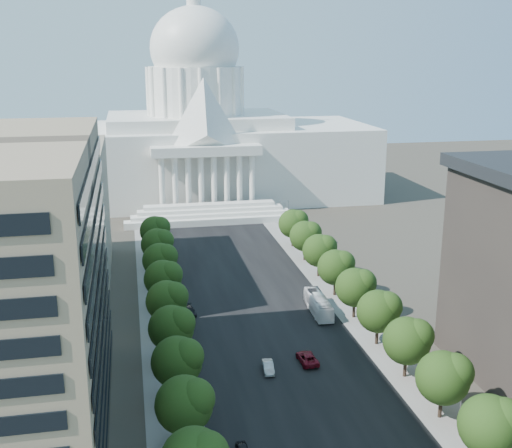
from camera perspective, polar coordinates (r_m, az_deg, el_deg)
road_asphalt at (r=139.35m, az=-0.88°, el=-5.96°), size 30.00×260.00×0.01m
sidewalk_left at (r=137.47m, az=-8.74°, el=-6.44°), size 8.00×260.00×0.02m
sidewalk_right at (r=143.74m, az=6.62°, el=-5.39°), size 8.00×260.00×0.02m
capitol at (r=226.04m, az=-5.27°, el=7.41°), size 120.00×56.00×73.00m
office_block_left_far at (r=144.48m, az=-20.74°, el=0.06°), size 38.00×52.00×30.00m
tree_l_c at (r=85.89m, az=-6.18°, el=-15.54°), size 7.79×7.60×9.97m
tree_l_d at (r=96.39m, az=-6.85°, el=-11.94°), size 7.79×7.60×9.97m
tree_l_e at (r=107.20m, az=-7.37°, el=-9.05°), size 7.79×7.60×9.97m
tree_l_f at (r=118.24m, az=-7.79°, el=-6.70°), size 7.79×7.60×9.97m
tree_l_g at (r=129.46m, az=-8.13°, el=-4.75°), size 7.79×7.60×9.97m
tree_l_h at (r=140.80m, az=-8.42°, el=-3.11°), size 7.79×7.60×9.97m
tree_l_i at (r=152.24m, az=-8.66°, el=-1.72°), size 7.79×7.60×9.97m
tree_l_j at (r=163.77m, az=-8.87°, el=-0.52°), size 7.79×7.60×9.97m
tree_r_b at (r=86.30m, az=20.31°, el=-16.33°), size 7.79×7.60×9.97m
tree_r_c at (r=95.25m, az=16.52°, el=-12.85°), size 7.79×7.60×9.97m
tree_r_d at (r=104.81m, az=13.48°, el=-9.95°), size 7.79×7.60×9.97m
tree_r_e at (r=114.84m, az=11.01°, el=-7.52°), size 7.79×7.60×9.97m
tree_r_f at (r=125.21m, az=8.95°, el=-5.48°), size 7.79×7.60×9.97m
tree_r_g at (r=135.85m, az=7.23°, el=-3.75°), size 7.79×7.60×9.97m
tree_r_h at (r=146.70m, az=5.77°, el=-2.27°), size 7.79×7.60×9.97m
tree_r_i at (r=157.71m, az=4.51°, el=-0.99°), size 7.79×7.60×9.97m
tree_r_j at (r=168.86m, az=3.41°, el=0.11°), size 7.79×7.60×9.97m
streetlight_b at (r=95.62m, az=17.57°, el=-13.26°), size 2.61×0.44×9.00m
streetlight_c at (r=115.82m, az=11.68°, el=-7.70°), size 2.61×0.44×9.00m
streetlight_d at (r=137.60m, az=7.69°, el=-3.80°), size 2.61×0.44×9.00m
streetlight_e at (r=160.33m, az=4.83°, el=-0.97°), size 2.61×0.44×9.00m
streetlight_f at (r=183.65m, az=2.70°, el=1.15°), size 2.61×0.44×9.00m
car_silver at (r=106.04m, az=1.09°, el=-12.62°), size 2.06×4.84×1.55m
car_red at (r=109.09m, az=4.58°, el=-11.80°), size 2.97×6.03×1.65m
car_dark_b at (r=127.74m, az=-5.92°, el=-7.71°), size 2.56×5.18×1.45m
city_bus at (r=127.99m, az=5.57°, el=-7.13°), size 3.54×13.04×3.60m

